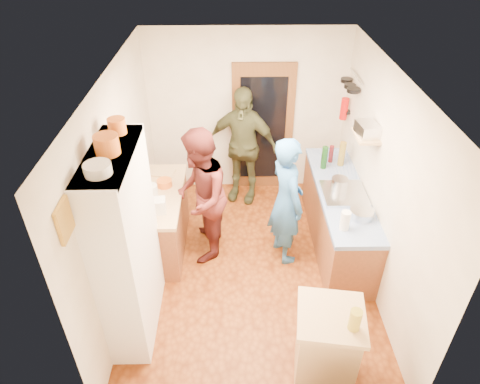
{
  "coord_description": "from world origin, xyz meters",
  "views": [
    {
      "loc": [
        -0.21,
        -4.08,
        4.04
      ],
      "look_at": [
        -0.14,
        0.15,
        1.12
      ],
      "focal_mm": 32.0,
      "sensor_mm": 36.0,
      "label": 1
    }
  ],
  "objects_px": {
    "hutch_body": "(128,247)",
    "island_base": "(326,347)",
    "person_hob": "(290,202)",
    "person_back": "(243,146)",
    "right_counter_base": "(337,218)",
    "person_left": "(203,195)"
  },
  "relations": [
    {
      "from": "island_base",
      "to": "hutch_body",
      "type": "bearing_deg",
      "value": 159.66
    },
    {
      "from": "hutch_body",
      "to": "person_hob",
      "type": "distance_m",
      "value": 2.09
    },
    {
      "from": "person_hob",
      "to": "person_back",
      "type": "xyz_separation_m",
      "value": [
        -0.56,
        1.38,
        0.05
      ]
    },
    {
      "from": "island_base",
      "to": "person_left",
      "type": "height_order",
      "value": "person_left"
    },
    {
      "from": "person_left",
      "to": "hutch_body",
      "type": "bearing_deg",
      "value": -28.48
    },
    {
      "from": "person_left",
      "to": "person_back",
      "type": "relative_size",
      "value": 0.99
    },
    {
      "from": "hutch_body",
      "to": "person_left",
      "type": "bearing_deg",
      "value": 59.41
    },
    {
      "from": "island_base",
      "to": "right_counter_base",
      "type": "bearing_deg",
      "value": 75.46
    },
    {
      "from": "person_left",
      "to": "person_back",
      "type": "height_order",
      "value": "person_back"
    },
    {
      "from": "hutch_body",
      "to": "person_left",
      "type": "xyz_separation_m",
      "value": [
        0.7,
        1.18,
        -0.18
      ]
    },
    {
      "from": "hutch_body",
      "to": "island_base",
      "type": "bearing_deg",
      "value": -20.34
    },
    {
      "from": "island_base",
      "to": "person_back",
      "type": "height_order",
      "value": "person_back"
    },
    {
      "from": "right_counter_base",
      "to": "person_back",
      "type": "height_order",
      "value": "person_back"
    },
    {
      "from": "person_left",
      "to": "right_counter_base",
      "type": "bearing_deg",
      "value": 96.03
    },
    {
      "from": "right_counter_base",
      "to": "island_base",
      "type": "xyz_separation_m",
      "value": [
        -0.53,
        -2.03,
        0.01
      ]
    },
    {
      "from": "person_hob",
      "to": "person_back",
      "type": "height_order",
      "value": "person_back"
    },
    {
      "from": "person_back",
      "to": "right_counter_base",
      "type": "bearing_deg",
      "value": -24.06
    },
    {
      "from": "right_counter_base",
      "to": "person_hob",
      "type": "distance_m",
      "value": 0.88
    },
    {
      "from": "person_hob",
      "to": "person_back",
      "type": "relative_size",
      "value": 0.95
    },
    {
      "from": "right_counter_base",
      "to": "person_left",
      "type": "bearing_deg",
      "value": -176.08
    },
    {
      "from": "hutch_body",
      "to": "island_base",
      "type": "distance_m",
      "value": 2.21
    },
    {
      "from": "hutch_body",
      "to": "island_base",
      "type": "height_order",
      "value": "hutch_body"
    }
  ]
}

